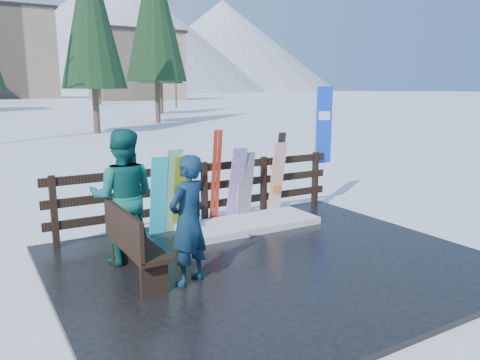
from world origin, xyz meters
TOP-DOWN VIEW (x-y plane):
  - ground at (0.00, 0.00)m, footprint 700.00×700.00m
  - deck at (0.00, 0.00)m, footprint 6.00×5.00m
  - fence at (0.00, 2.20)m, footprint 5.60×0.10m
  - snow_patch at (0.60, 1.60)m, footprint 2.50×1.00m
  - bench at (-1.96, 0.37)m, footprint 0.40×1.50m
  - snowboard_0 at (-0.97, 1.98)m, footprint 0.28×0.26m
  - snowboard_1 at (-0.69, 1.98)m, footprint 0.27×0.27m
  - snowboard_2 at (-0.56, 1.98)m, footprint 0.26×0.28m
  - snowboard_3 at (0.54, 1.98)m, footprint 0.28×0.36m
  - snowboard_4 at (0.74, 1.98)m, footprint 0.30×0.23m
  - snowboard_5 at (1.46, 1.98)m, footprint 0.28×0.27m
  - ski_pair_a at (0.16, 2.05)m, footprint 0.16×0.25m
  - ski_pair_b at (1.55, 2.05)m, footprint 0.17×0.24m
  - rental_flag at (2.78, 2.25)m, footprint 0.45×0.04m
  - person_front at (-1.38, -0.10)m, footprint 0.72×0.61m
  - person_back at (-1.84, 1.05)m, footprint 1.15×1.05m
  - trees at (3.15, 46.94)m, footprint 42.07×68.75m

SIDE VIEW (x-z plane):
  - ground at x=0.00m, z-range 0.00..0.00m
  - deck at x=0.00m, z-range 0.00..0.08m
  - snow_patch at x=0.60m, z-range 0.08..0.20m
  - bench at x=-1.96m, z-range 0.11..1.08m
  - snowboard_4 at x=0.74m, z-range 0.08..1.39m
  - fence at x=0.00m, z-range 0.16..1.31m
  - snowboard_2 at x=-0.56m, z-range 0.08..1.42m
  - snowboard_0 at x=-0.97m, z-range 0.08..1.44m
  - snowboard_3 at x=0.54m, z-range 0.08..1.50m
  - snowboard_5 at x=1.46m, z-range 0.08..1.54m
  - snowboard_1 at x=-0.69m, z-range 0.08..1.55m
  - ski_pair_b at x=1.55m, z-range 0.08..1.72m
  - person_front at x=-1.38m, z-range 0.08..1.74m
  - ski_pair_a at x=0.16m, z-range 0.08..1.83m
  - person_back at x=-1.84m, z-range 0.08..2.00m
  - rental_flag at x=2.78m, z-range 0.39..2.99m
  - trees at x=3.15m, z-range -0.53..11.71m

